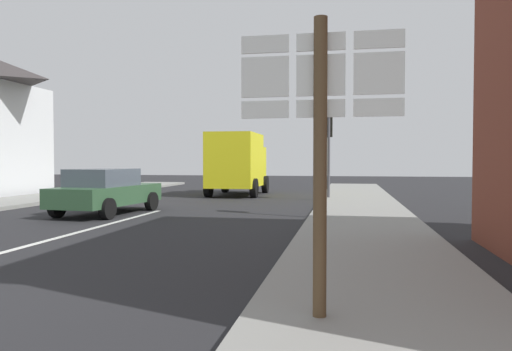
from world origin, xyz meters
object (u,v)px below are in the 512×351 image
object	(u,v)px
traffic_light_far_right	(329,138)
traffic_light_near_right	(321,135)
route_sign_post	(320,135)
delivery_truck	(238,162)
sedan_far	(106,191)

from	to	relation	value
traffic_light_far_right	traffic_light_near_right	distance (m)	6.40
route_sign_post	traffic_light_near_right	xyz separation A→B (m)	(-0.51, 9.85, 0.50)
route_sign_post	traffic_light_near_right	size ratio (longest dim) A/B	0.95
traffic_light_near_right	route_sign_post	bearing A→B (deg)	-87.02
delivery_truck	traffic_light_far_right	distance (m)	5.23
route_sign_post	traffic_light_far_right	bearing A→B (deg)	91.81
route_sign_post	traffic_light_far_right	distance (m)	16.26
traffic_light_far_right	traffic_light_near_right	xyz separation A→B (m)	(0.00, -6.39, -0.20)
traffic_light_near_right	delivery_truck	bearing A→B (deg)	117.88
delivery_truck	traffic_light_near_right	distance (m)	9.85
route_sign_post	traffic_light_far_right	world-z (taller)	traffic_light_far_right
sedan_far	route_sign_post	size ratio (longest dim) A/B	1.35
traffic_light_near_right	traffic_light_far_right	bearing A→B (deg)	90.00
traffic_light_far_right	sedan_far	bearing A→B (deg)	-135.54
sedan_far	traffic_light_far_right	xyz separation A→B (m)	(6.90, 6.77, 1.95)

